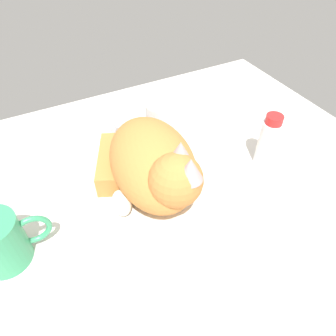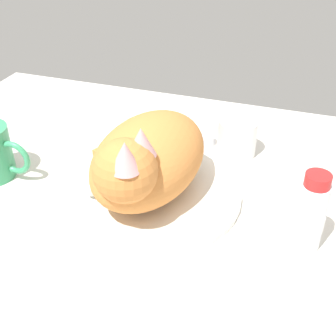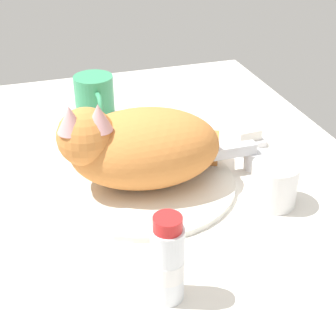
# 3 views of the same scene
# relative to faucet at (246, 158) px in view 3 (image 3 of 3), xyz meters

# --- Properties ---
(ground_plane) EXTENTS (1.10, 0.83, 0.03)m
(ground_plane) POSITION_rel_faucet_xyz_m (0.00, -0.19, -0.04)
(ground_plane) COLOR silver
(sink_basin) EXTENTS (0.31, 0.31, 0.01)m
(sink_basin) POSITION_rel_faucet_xyz_m (0.00, -0.19, -0.02)
(sink_basin) COLOR silver
(sink_basin) RESTS_ON ground_plane
(faucet) EXTENTS (0.13, 0.11, 0.05)m
(faucet) POSITION_rel_faucet_xyz_m (0.00, 0.00, 0.00)
(faucet) COLOR silver
(faucet) RESTS_ON ground_plane
(cat) EXTENTS (0.21, 0.30, 0.16)m
(cat) POSITION_rel_faucet_xyz_m (-0.00, -0.20, 0.06)
(cat) COLOR #D17F3D
(cat) RESTS_ON sink_basin
(coffee_mug) EXTENTS (0.13, 0.08, 0.10)m
(coffee_mug) POSITION_rel_faucet_xyz_m (-0.29, -0.22, 0.02)
(coffee_mug) COLOR #389966
(coffee_mug) RESTS_ON ground_plane
(rinse_cup) EXTENTS (0.08, 0.08, 0.07)m
(rinse_cup) POSITION_rel_faucet_xyz_m (0.11, -0.00, 0.01)
(rinse_cup) COLOR white
(rinse_cup) RESTS_ON ground_plane
(soap_dish) EXTENTS (0.09, 0.06, 0.01)m
(soap_dish) POSITION_rel_faucet_xyz_m (-0.11, 0.04, -0.02)
(soap_dish) COLOR white
(soap_dish) RESTS_ON ground_plane
(soap_bar) EXTENTS (0.07, 0.05, 0.02)m
(soap_bar) POSITION_rel_faucet_xyz_m (-0.11, 0.04, -0.00)
(soap_bar) COLOR white
(soap_bar) RESTS_ON soap_dish
(toothpaste_bottle) EXTENTS (0.04, 0.04, 0.13)m
(toothpaste_bottle) POSITION_rel_faucet_xyz_m (0.26, -0.23, 0.04)
(toothpaste_bottle) COLOR white
(toothpaste_bottle) RESTS_ON ground_plane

